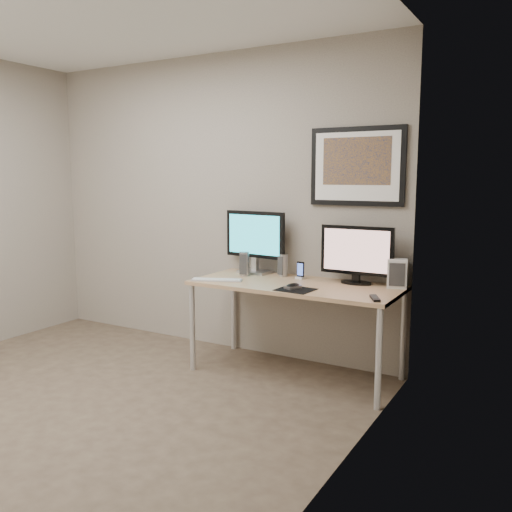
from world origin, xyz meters
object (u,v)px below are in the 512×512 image
object	(u,v)px
framed_art	(357,166)
monitor_large	(255,239)
desk	(296,292)
monitor_tv	(357,253)
phone_dock	(300,270)
fan_unit	(397,273)
speaker_right	(283,265)
keyboard	(217,280)
speaker_left	(244,264)

from	to	relation	value
framed_art	monitor_large	bearing A→B (deg)	-174.26
framed_art	monitor_large	size ratio (longest dim) A/B	1.30
desk	monitor_tv	xyz separation A→B (m)	(0.41, 0.21, 0.30)
desk	monitor_tv	bearing A→B (deg)	27.02
monitor_tv	phone_dock	world-z (taller)	monitor_tv
framed_art	fan_unit	size ratio (longest dim) A/B	3.47
monitor_tv	phone_dock	xyz separation A→B (m)	(-0.46, -0.02, -0.17)
speaker_right	fan_unit	bearing A→B (deg)	14.17
desk	phone_dock	world-z (taller)	phone_dock
monitor_tv	fan_unit	size ratio (longest dim) A/B	2.62
keyboard	monitor_large	bearing A→B (deg)	57.37
fan_unit	keyboard	bearing A→B (deg)	-176.75
framed_art	monitor_tv	xyz separation A→B (m)	(0.06, -0.12, -0.65)
monitor_tv	keyboard	bearing A→B (deg)	-157.02
framed_art	keyboard	size ratio (longest dim) A/B	1.87
speaker_right	fan_unit	world-z (taller)	fan_unit
desk	fan_unit	bearing A→B (deg)	16.99
speaker_left	keyboard	size ratio (longest dim) A/B	0.50
speaker_right	keyboard	world-z (taller)	speaker_right
monitor_large	fan_unit	bearing A→B (deg)	4.65
monitor_large	phone_dock	world-z (taller)	monitor_large
monitor_large	monitor_tv	distance (m)	0.91
monitor_large	fan_unit	size ratio (longest dim) A/B	2.67
phone_dock	fan_unit	size ratio (longest dim) A/B	0.65
monitor_tv	desk	bearing A→B (deg)	-152.74
phone_dock	keyboard	bearing A→B (deg)	-134.86
framed_art	monitor_tv	bearing A→B (deg)	-64.22
framed_art	speaker_right	size ratio (longest dim) A/B	4.10
framed_art	monitor_tv	distance (m)	0.67
phone_dock	framed_art	bearing A→B (deg)	28.52
desk	monitor_tv	world-z (taller)	monitor_tv
monitor_large	speaker_right	bearing A→B (deg)	2.64
monitor_tv	phone_dock	bearing A→B (deg)	-177.25
monitor_tv	speaker_left	world-z (taller)	monitor_tv
monitor_tv	fan_unit	bearing A→B (deg)	2.29
keyboard	speaker_right	bearing A→B (deg)	28.48
desk	framed_art	bearing A→B (deg)	43.46
framed_art	fan_unit	bearing A→B (deg)	-16.84
framed_art	speaker_left	size ratio (longest dim) A/B	3.73
framed_art	speaker_right	world-z (taller)	framed_art
keyboard	fan_unit	bearing A→B (deg)	-3.58
monitor_tv	fan_unit	distance (m)	0.34
framed_art	desk	bearing A→B (deg)	-136.54
speaker_left	framed_art	bearing A→B (deg)	0.59
framed_art	keyboard	xyz separation A→B (m)	(-0.94, -0.54, -0.88)
framed_art	monitor_large	distance (m)	1.05
speaker_left	monitor_large	bearing A→B (deg)	71.32
speaker_right	speaker_left	bearing A→B (deg)	-138.62
framed_art	speaker_right	xyz separation A→B (m)	(-0.57, -0.10, -0.80)
monitor_tv	speaker_left	bearing A→B (deg)	-172.17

